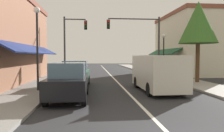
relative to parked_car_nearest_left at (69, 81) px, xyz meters
name	(u,v)px	position (x,y,z in m)	size (l,w,h in m)	color
ground_plane	(111,76)	(3.14, 12.12, -0.88)	(80.00, 80.00, 0.00)	#28282B
sidewalk_left	(58,76)	(-2.36, 12.12, -0.82)	(2.60, 56.00, 0.12)	gray
sidewalk_right	(162,75)	(8.64, 12.12, -0.82)	(2.60, 56.00, 0.12)	gray
lane_center_stripe	(111,76)	(3.14, 12.12, -0.88)	(0.14, 52.00, 0.01)	silver
storefront_right_block	(189,44)	(12.49, 14.12, 2.62)	(6.42, 10.20, 6.99)	beige
parked_car_nearest_left	(69,81)	(0.00, 0.00, 0.00)	(1.81, 4.11, 1.77)	black
parked_car_second_left	(76,74)	(0.01, 4.35, 0.00)	(1.85, 4.14, 1.77)	#0F4C33
van_in_lane	(157,72)	(4.94, 2.09, 0.27)	(2.04, 5.20, 2.12)	beige
traffic_signal_mast_arm	(142,36)	(6.12, 11.20, 3.28)	(5.45, 0.50, 6.08)	#333333
traffic_signal_left_corner	(72,38)	(-0.95, 11.91, 3.04)	(2.38, 0.50, 6.07)	#333333
street_lamp_left_near	(37,35)	(-1.98, 2.31, 2.39)	(0.36, 0.36, 4.86)	black
street_lamp_right_mid	(164,48)	(8.28, 10.72, 2.06)	(0.36, 0.36, 4.29)	black
tree_right_near	(198,23)	(9.08, 5.31, 3.71)	(2.86, 2.86, 6.20)	#4C331E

